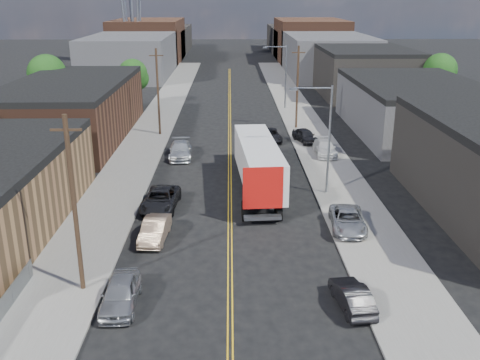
{
  "coord_description": "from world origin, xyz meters",
  "views": [
    {
      "loc": [
        0.06,
        -16.35,
        15.6
      ],
      "look_at": [
        0.77,
        21.46,
        2.5
      ],
      "focal_mm": 40.0,
      "sensor_mm": 36.0,
      "label": 1
    }
  ],
  "objects_px": {
    "semi_truck": "(257,159)",
    "car_right_oncoming": "(352,296)",
    "car_left_c": "(161,199)",
    "car_ahead_truck": "(270,135)",
    "car_right_lot_b": "(325,148)",
    "car_left_a": "(120,293)",
    "car_left_b": "(155,230)",
    "car_left_d": "(180,150)",
    "car_right_lot_c": "(305,136)",
    "car_right_lot_a": "(348,220)"
  },
  "relations": [
    {
      "from": "car_left_d",
      "to": "semi_truck",
      "type": "bearing_deg",
      "value": -53.23
    },
    {
      "from": "car_left_c",
      "to": "car_right_lot_a",
      "type": "bearing_deg",
      "value": -14.19
    },
    {
      "from": "car_left_d",
      "to": "car_left_a",
      "type": "bearing_deg",
      "value": -94.56
    },
    {
      "from": "car_left_b",
      "to": "car_left_a",
      "type": "bearing_deg",
      "value": -90.95
    },
    {
      "from": "car_right_oncoming",
      "to": "car_right_lot_b",
      "type": "bearing_deg",
      "value": -103.79
    },
    {
      "from": "car_left_c",
      "to": "car_right_lot_b",
      "type": "relative_size",
      "value": 1.1
    },
    {
      "from": "car_ahead_truck",
      "to": "car_left_a",
      "type": "bearing_deg",
      "value": -112.58
    },
    {
      "from": "car_left_d",
      "to": "car_right_oncoming",
      "type": "distance_m",
      "value": 30.03
    },
    {
      "from": "car_left_d",
      "to": "car_right_lot_b",
      "type": "xyz_separation_m",
      "value": [
        14.71,
        0.22,
        0.08
      ]
    },
    {
      "from": "car_ahead_truck",
      "to": "car_right_oncoming",
      "type": "bearing_deg",
      "value": -92.4
    },
    {
      "from": "car_right_oncoming",
      "to": "semi_truck",
      "type": "bearing_deg",
      "value": -84.94
    },
    {
      "from": "car_left_b",
      "to": "car_right_lot_b",
      "type": "bearing_deg",
      "value": 57.14
    },
    {
      "from": "car_left_b",
      "to": "car_right_oncoming",
      "type": "height_order",
      "value": "car_left_b"
    },
    {
      "from": "car_right_lot_b",
      "to": "car_ahead_truck",
      "type": "relative_size",
      "value": 0.98
    },
    {
      "from": "car_right_lot_a",
      "to": "car_ahead_truck",
      "type": "height_order",
      "value": "car_right_lot_a"
    },
    {
      "from": "car_left_b",
      "to": "car_right_lot_a",
      "type": "distance_m",
      "value": 13.29
    },
    {
      "from": "car_left_b",
      "to": "semi_truck",
      "type": "bearing_deg",
      "value": 59.06
    },
    {
      "from": "semi_truck",
      "to": "car_right_lot_c",
      "type": "bearing_deg",
      "value": 62.73
    },
    {
      "from": "car_right_lot_b",
      "to": "car_right_lot_c",
      "type": "relative_size",
      "value": 1.14
    },
    {
      "from": "car_left_b",
      "to": "car_right_lot_b",
      "type": "distance_m",
      "value": 24.46
    },
    {
      "from": "car_left_a",
      "to": "car_left_c",
      "type": "height_order",
      "value": "car_left_a"
    },
    {
      "from": "car_left_b",
      "to": "car_left_c",
      "type": "height_order",
      "value": "car_left_c"
    },
    {
      "from": "semi_truck",
      "to": "car_right_oncoming",
      "type": "bearing_deg",
      "value": -81.88
    },
    {
      "from": "car_left_a",
      "to": "car_right_oncoming",
      "type": "xyz_separation_m",
      "value": [
        12.18,
        -0.36,
        -0.1
      ]
    },
    {
      "from": "car_left_c",
      "to": "car_ahead_truck",
      "type": "relative_size",
      "value": 1.08
    },
    {
      "from": "semi_truck",
      "to": "car_left_d",
      "type": "height_order",
      "value": "semi_truck"
    },
    {
      "from": "car_left_b",
      "to": "car_right_oncoming",
      "type": "distance_m",
      "value": 14.25
    },
    {
      "from": "car_left_a",
      "to": "car_right_lot_a",
      "type": "bearing_deg",
      "value": 32.52
    },
    {
      "from": "car_left_c",
      "to": "car_right_lot_b",
      "type": "bearing_deg",
      "value": 46.67
    },
    {
      "from": "car_left_a",
      "to": "car_right_lot_b",
      "type": "distance_m",
      "value": 31.68
    },
    {
      "from": "car_left_a",
      "to": "car_left_d",
      "type": "height_order",
      "value": "car_left_d"
    },
    {
      "from": "semi_truck",
      "to": "car_ahead_truck",
      "type": "distance_m",
      "value": 15.31
    },
    {
      "from": "car_left_c",
      "to": "car_right_lot_b",
      "type": "height_order",
      "value": "car_right_lot_b"
    },
    {
      "from": "car_right_oncoming",
      "to": "car_right_lot_b",
      "type": "distance_m",
      "value": 28.2
    },
    {
      "from": "car_left_a",
      "to": "car_ahead_truck",
      "type": "height_order",
      "value": "car_left_a"
    },
    {
      "from": "car_left_c",
      "to": "car_right_oncoming",
      "type": "xyz_separation_m",
      "value": [
        11.73,
        -14.05,
        -0.09
      ]
    },
    {
      "from": "car_left_d",
      "to": "car_right_lot_b",
      "type": "height_order",
      "value": "car_right_lot_b"
    },
    {
      "from": "car_right_lot_b",
      "to": "car_right_lot_c",
      "type": "bearing_deg",
      "value": 104.48
    },
    {
      "from": "semi_truck",
      "to": "car_left_b",
      "type": "distance_m",
      "value": 12.92
    },
    {
      "from": "car_right_lot_b",
      "to": "car_ahead_truck",
      "type": "distance_m",
      "value": 7.95
    },
    {
      "from": "car_right_lot_c",
      "to": "car_right_oncoming",
      "type": "bearing_deg",
      "value": -110.01
    },
    {
      "from": "car_left_c",
      "to": "car_ahead_truck",
      "type": "distance_m",
      "value": 22.24
    },
    {
      "from": "car_left_c",
      "to": "car_ahead_truck",
      "type": "xyz_separation_m",
      "value": [
        9.82,
        19.95,
        -0.06
      ]
    },
    {
      "from": "car_right_oncoming",
      "to": "car_right_lot_c",
      "type": "height_order",
      "value": "car_right_lot_c"
    },
    {
      "from": "car_left_c",
      "to": "car_ahead_truck",
      "type": "height_order",
      "value": "car_left_c"
    },
    {
      "from": "car_left_a",
      "to": "car_left_b",
      "type": "xyz_separation_m",
      "value": [
        0.74,
        8.13,
        -0.05
      ]
    },
    {
      "from": "car_right_lot_b",
      "to": "car_ahead_truck",
      "type": "bearing_deg",
      "value": 130.78
    },
    {
      "from": "car_right_lot_b",
      "to": "car_left_d",
      "type": "bearing_deg",
      "value": -179.34
    },
    {
      "from": "car_left_d",
      "to": "car_right_lot_c",
      "type": "height_order",
      "value": "car_right_lot_c"
    },
    {
      "from": "car_left_b",
      "to": "car_right_lot_c",
      "type": "bearing_deg",
      "value": 65.54
    }
  ]
}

